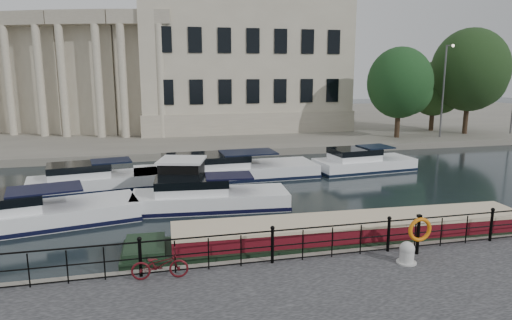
{
  "coord_description": "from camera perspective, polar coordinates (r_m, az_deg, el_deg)",
  "views": [
    {
      "loc": [
        -3.64,
        -15.16,
        6.51
      ],
      "look_at": [
        0.5,
        2.0,
        3.0
      ],
      "focal_mm": 32.0,
      "sensor_mm": 36.0,
      "label": 1
    }
  ],
  "objects": [
    {
      "name": "bicycle",
      "position": [
        13.77,
        -11.94,
        -12.68
      ],
      "size": [
        1.67,
        0.69,
        0.86
      ],
      "primitive_type": "imported",
      "rotation": [
        0.0,
        0.0,
        1.5
      ],
      "color": "#4E0E13",
      "rests_on": "near_quay"
    },
    {
      "name": "mooring_bollard",
      "position": [
        15.28,
        18.35,
        -10.97
      ],
      "size": [
        0.62,
        0.62,
        0.7
      ],
      "color": "#B8B7B3",
      "rests_on": "near_quay"
    },
    {
      "name": "narrowboat",
      "position": [
        17.34,
        12.02,
        -9.76
      ],
      "size": [
        16.44,
        2.84,
        1.6
      ],
      "rotation": [
        0.0,
        0.0,
        -0.04
      ],
      "color": "black",
      "rests_on": "ground_plane"
    },
    {
      "name": "harbour_hut",
      "position": [
        23.38,
        -9.19,
        -2.65
      ],
      "size": [
        3.56,
        3.22,
        2.18
      ],
      "rotation": [
        0.0,
        0.0,
        -0.28
      ],
      "color": "#6B665B",
      "rests_on": "ground_plane"
    },
    {
      "name": "far_bank",
      "position": [
        54.64,
        -9.69,
        4.53
      ],
      "size": [
        120.0,
        42.0,
        0.55
      ],
      "primitive_type": "cube",
      "color": "#6B665B",
      "rests_on": "ground_plane"
    },
    {
      "name": "trees",
      "position": [
        46.02,
        22.66,
        9.28
      ],
      "size": [
        13.88,
        8.72,
        9.76
      ],
      "color": "black",
      "rests_on": "far_bank"
    },
    {
      "name": "railing",
      "position": [
        14.42,
        2.06,
        -10.36
      ],
      "size": [
        24.14,
        0.14,
        1.22
      ],
      "color": "black",
      "rests_on": "near_quay"
    },
    {
      "name": "cabin_cruisers",
      "position": [
        24.86,
        -8.64,
        -3.19
      ],
      "size": [
        27.7,
        10.79,
        1.99
      ],
      "color": "white",
      "rests_on": "ground_plane"
    },
    {
      "name": "ground_plane",
      "position": [
        16.89,
        -0.06,
        -11.42
      ],
      "size": [
        160.0,
        160.0,
        0.0
      ],
      "primitive_type": "plane",
      "color": "black",
      "rests_on": "ground"
    },
    {
      "name": "life_ring_post",
      "position": [
        15.86,
        19.77,
        -8.26
      ],
      "size": [
        0.83,
        0.21,
        1.35
      ],
      "color": "black",
      "rests_on": "near_quay"
    },
    {
      "name": "lamp_posts",
      "position": [
        46.55,
        26.27,
        7.99
      ],
      "size": [
        8.24,
        1.55,
        8.07
      ],
      "color": "#59595B",
      "rests_on": "far_bank"
    },
    {
      "name": "civic_building",
      "position": [
        49.94,
        -10.76,
        11.65
      ],
      "size": [
        53.55,
        31.84,
        16.85
      ],
      "color": "#ADA38C",
      "rests_on": "far_bank"
    }
  ]
}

